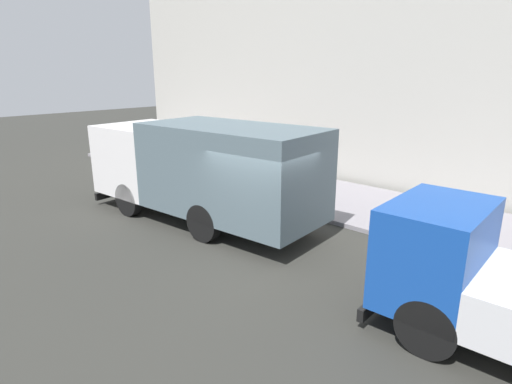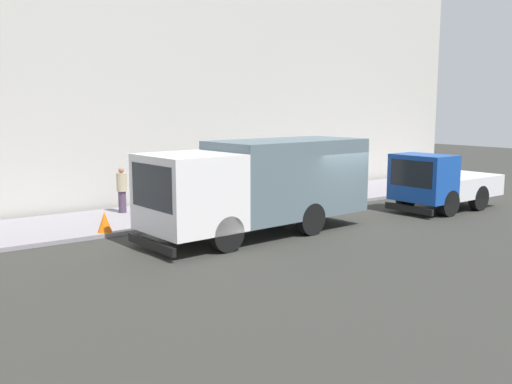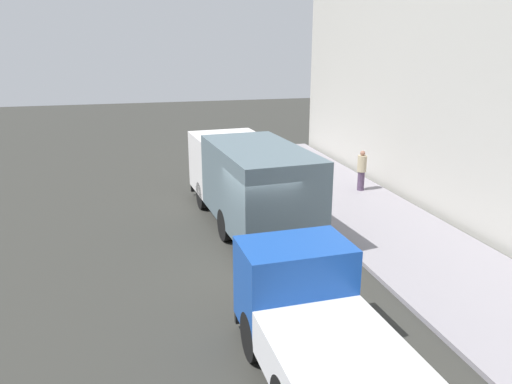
# 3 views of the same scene
# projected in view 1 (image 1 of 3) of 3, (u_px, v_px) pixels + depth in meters

# --- Properties ---
(ground) EXTENTS (80.00, 80.00, 0.00)m
(ground) POSITION_uv_depth(u_px,v_px,m) (258.00, 253.00, 10.39)
(ground) COLOR #2F2F2B
(sidewalk) EXTENTS (4.22, 30.00, 0.13)m
(sidewalk) POSITION_uv_depth(u_px,v_px,m) (361.00, 205.00, 13.98)
(sidewalk) COLOR gray
(sidewalk) RESTS_ON ground
(building_facade) EXTENTS (0.50, 30.00, 11.95)m
(building_facade) POSITION_uv_depth(u_px,v_px,m) (411.00, 21.00, 14.18)
(building_facade) COLOR #B6B2A9
(building_facade) RESTS_ON ground
(large_utility_truck) EXTENTS (3.05, 7.84, 2.95)m
(large_utility_truck) POSITION_uv_depth(u_px,v_px,m) (202.00, 167.00, 12.24)
(large_utility_truck) COLOR silver
(large_utility_truck) RESTS_ON ground
(small_flatbed_truck) EXTENTS (2.33, 4.78, 2.24)m
(small_flatbed_truck) POSITION_uv_depth(u_px,v_px,m) (507.00, 289.00, 6.57)
(small_flatbed_truck) COLOR #15439E
(small_flatbed_truck) RESTS_ON ground
(pedestrian_walking) EXTENTS (0.39, 0.39, 1.68)m
(pedestrian_walking) POSITION_uv_depth(u_px,v_px,m) (265.00, 153.00, 17.78)
(pedestrian_walking) COLOR #493750
(pedestrian_walking) RESTS_ON sidewalk
(traffic_cone_orange) EXTENTS (0.45, 0.45, 0.65)m
(traffic_cone_orange) POSITION_uv_depth(u_px,v_px,m) (186.00, 170.00, 17.07)
(traffic_cone_orange) COLOR orange
(traffic_cone_orange) RESTS_ON sidewalk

